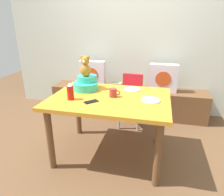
# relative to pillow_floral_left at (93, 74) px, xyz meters

# --- Properties ---
(ground_plane) EXTENTS (8.00, 8.00, 0.00)m
(ground_plane) POSITION_rel_pillow_floral_left_xyz_m (0.61, -1.20, -0.68)
(ground_plane) COLOR brown
(back_wall) EXTENTS (4.40, 0.10, 2.60)m
(back_wall) POSITION_rel_pillow_floral_left_xyz_m (0.61, 0.29, 0.62)
(back_wall) COLOR silver
(back_wall) RESTS_ON ground_plane
(window_bench) EXTENTS (2.60, 0.44, 0.46)m
(window_bench) POSITION_rel_pillow_floral_left_xyz_m (0.61, 0.02, -0.45)
(window_bench) COLOR brown
(window_bench) RESTS_ON ground_plane
(pillow_floral_left) EXTENTS (0.44, 0.15, 0.44)m
(pillow_floral_left) POSITION_rel_pillow_floral_left_xyz_m (0.00, 0.00, 0.00)
(pillow_floral_left) COLOR silver
(pillow_floral_left) RESTS_ON window_bench
(pillow_floral_right) EXTENTS (0.44, 0.15, 0.44)m
(pillow_floral_right) POSITION_rel_pillow_floral_left_xyz_m (1.18, 0.00, 0.00)
(pillow_floral_right) COLOR silver
(pillow_floral_right) RESTS_ON window_bench
(book_stack) EXTENTS (0.20, 0.14, 0.08)m
(book_stack) POSITION_rel_pillow_floral_left_xyz_m (0.41, 0.02, -0.18)
(book_stack) COLOR #8A9E71
(book_stack) RESTS_ON window_bench
(dining_table) EXTENTS (1.29, 0.94, 0.74)m
(dining_table) POSITION_rel_pillow_floral_left_xyz_m (0.61, -1.20, -0.04)
(dining_table) COLOR orange
(dining_table) RESTS_ON ground_plane
(highchair) EXTENTS (0.34, 0.46, 0.79)m
(highchair) POSITION_rel_pillow_floral_left_xyz_m (0.73, -0.42, -0.16)
(highchair) COLOR red
(highchair) RESTS_ON ground_plane
(infant_seat_teal) EXTENTS (0.30, 0.33, 0.16)m
(infant_seat_teal) POSITION_rel_pillow_floral_left_xyz_m (0.26, -1.00, 0.13)
(infant_seat_teal) COLOR #2FC2A7
(infant_seat_teal) RESTS_ON dining_table
(teddy_bear) EXTENTS (0.13, 0.12, 0.25)m
(teddy_bear) POSITION_rel_pillow_floral_left_xyz_m (0.26, -1.00, 0.34)
(teddy_bear) COLOR #A97729
(teddy_bear) RESTS_ON infant_seat_teal
(ketchup_bottle) EXTENTS (0.07, 0.07, 0.18)m
(ketchup_bottle) POSITION_rel_pillow_floral_left_xyz_m (0.23, -1.37, 0.15)
(ketchup_bottle) COLOR red
(ketchup_bottle) RESTS_ON dining_table
(coffee_mug) EXTENTS (0.12, 0.08, 0.09)m
(coffee_mug) POSITION_rel_pillow_floral_left_xyz_m (0.65, -1.19, 0.11)
(coffee_mug) COLOR #9E332D
(coffee_mug) RESTS_ON dining_table
(dinner_plate_near) EXTENTS (0.20, 0.20, 0.01)m
(dinner_plate_near) POSITION_rel_pillow_floral_left_xyz_m (1.05, -1.21, 0.07)
(dinner_plate_near) COLOR white
(dinner_plate_near) RESTS_ON dining_table
(dinner_plate_far) EXTENTS (0.20, 0.20, 0.01)m
(dinner_plate_far) POSITION_rel_pillow_floral_left_xyz_m (0.81, -0.89, 0.07)
(dinner_plate_far) COLOR white
(dinner_plate_far) RESTS_ON dining_table
(cell_phone) EXTENTS (0.15, 0.15, 0.01)m
(cell_phone) POSITION_rel_pillow_floral_left_xyz_m (0.46, -1.39, 0.06)
(cell_phone) COLOR black
(cell_phone) RESTS_ON dining_table
(table_fork) EXTENTS (0.17, 0.05, 0.01)m
(table_fork) POSITION_rel_pillow_floral_left_xyz_m (0.62, -1.00, 0.06)
(table_fork) COLOR silver
(table_fork) RESTS_ON dining_table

